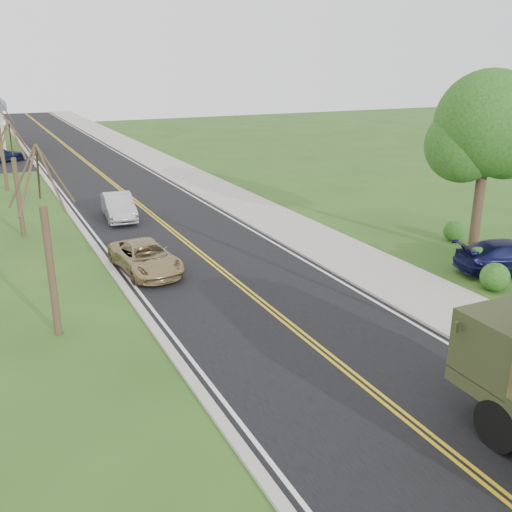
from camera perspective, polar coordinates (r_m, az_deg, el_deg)
ground at (r=14.19m, az=18.68°, el=-18.11°), size 160.00×160.00×0.00m
road at (r=49.15m, az=-15.85°, el=8.40°), size 8.00×120.00×0.01m
curb_right at (r=50.04m, az=-11.14°, el=8.99°), size 0.30×120.00×0.12m
sidewalk_right at (r=50.51m, az=-9.21°, el=9.18°), size 3.20×120.00×0.10m
curb_left at (r=48.59m, az=-20.69°, el=7.85°), size 0.30×120.00×0.10m
leafy_tree at (r=26.54m, az=22.13°, el=11.41°), size 4.83×4.50×8.10m
bare_tree_a at (r=18.64m, az=-19.98°, el=-0.07°), size 1.93×2.26×6.08m
bare_tree_b at (r=30.29m, az=-22.76°, el=6.28°), size 1.83×2.14×5.73m
bare_tree_c at (r=42.08m, az=-24.08°, el=9.67°), size 2.04×2.39×6.42m
suv_champagne at (r=24.07m, az=-11.01°, el=-0.14°), size 2.41×4.62×1.24m
sedan_silver at (r=32.58m, az=-13.58°, el=4.82°), size 1.87×4.41×1.41m
pickup_navy at (r=25.77m, az=24.25°, el=-0.09°), size 5.05×3.15×1.37m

